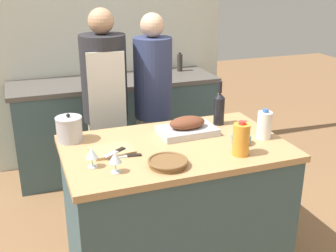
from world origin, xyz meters
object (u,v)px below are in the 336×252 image
roasting_pan (187,127)px  person_cook_guest (153,102)px  person_cook_aproned (106,105)px  wicker_basket (168,162)px  wine_glass_right (92,153)px  condiment_bottle_short (180,63)px  wine_glass_left (115,158)px  milk_jug (264,125)px  wine_bottle_green (219,108)px  cutting_board (112,150)px  juice_jug (241,139)px  knife_paring (115,152)px  stock_pot (69,129)px  mixing_bowl (241,139)px  knife_chef (124,156)px  condiment_bottle_tall (156,69)px

roasting_pan → person_cook_guest: 0.76m
person_cook_aproned → wicker_basket: bearing=-79.4°
wine_glass_right → condiment_bottle_short: size_ratio=0.60×
wicker_basket → wine_glass_left: (-0.29, 0.02, 0.06)m
milk_jug → wine_bottle_green: (-0.16, 0.33, 0.03)m
cutting_board → juice_jug: 0.76m
wine_glass_left → wine_bottle_green: bearing=29.5°
wine_glass_left → knife_paring: bearing=77.5°
wine_bottle_green → roasting_pan: bearing=-160.4°
stock_pot → wine_glass_left: stock_pot is taller
knife_paring → person_cook_aproned: bearing=81.3°
mixing_bowl → person_cook_guest: bearing=103.4°
wicker_basket → condiment_bottle_short: (0.86, 2.00, 0.09)m
knife_chef → condiment_bottle_tall: condiment_bottle_tall is taller
roasting_pan → condiment_bottle_tall: bearing=79.3°
mixing_bowl → wine_glass_left: (-0.82, -0.12, 0.05)m
knife_paring → roasting_pan: bearing=17.6°
wicker_basket → mixing_bowl: size_ratio=1.82×
juice_jug → knife_chef: (-0.65, 0.20, -0.09)m
cutting_board → person_cook_guest: 1.02m
mixing_bowl → person_cook_guest: 1.04m
wicker_basket → person_cook_aproned: 1.15m
stock_pot → condiment_bottle_short: bearing=47.9°
wine_glass_left → person_cook_aproned: 1.14m
knife_chef → person_cook_aproned: 0.95m
wine_bottle_green → juice_jug: bearing=-102.3°
mixing_bowl → knife_paring: 0.78m
stock_pot → juice_jug: juice_jug is taller
cutting_board → juice_jug: (0.69, -0.29, 0.09)m
wicker_basket → person_cook_guest: (0.29, 1.16, -0.03)m
cutting_board → milk_jug: 0.97m
condiment_bottle_short → milk_jug: bearing=-94.5°
wine_bottle_green → wine_glass_left: 0.97m
milk_jug → knife_paring: bearing=176.2°
mixing_bowl → wine_glass_left: size_ratio=1.06×
mixing_bowl → juice_jug: bearing=-120.9°
wine_glass_left → knife_paring: size_ratio=0.78×
wine_bottle_green → condiment_bottle_tall: wine_bottle_green is taller
stock_pot → wine_bottle_green: wine_bottle_green is taller
wicker_basket → wine_glass_left: wine_glass_left is taller
wicker_basket → person_cook_aproned: person_cook_aproned is taller
person_cook_aproned → roasting_pan: bearing=-57.3°
wine_bottle_green → person_cook_guest: bearing=111.9°
knife_chef → roasting_pan: bearing=23.1°
wicker_basket → wine_bottle_green: 0.76m
roasting_pan → wine_bottle_green: bearing=19.6°
wicker_basket → condiment_bottle_tall: condiment_bottle_tall is taller
wicker_basket → condiment_bottle_short: 2.18m
juice_jug → wine_glass_right: (-0.84, 0.13, -0.01)m
condiment_bottle_tall → mixing_bowl: bearing=-90.7°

